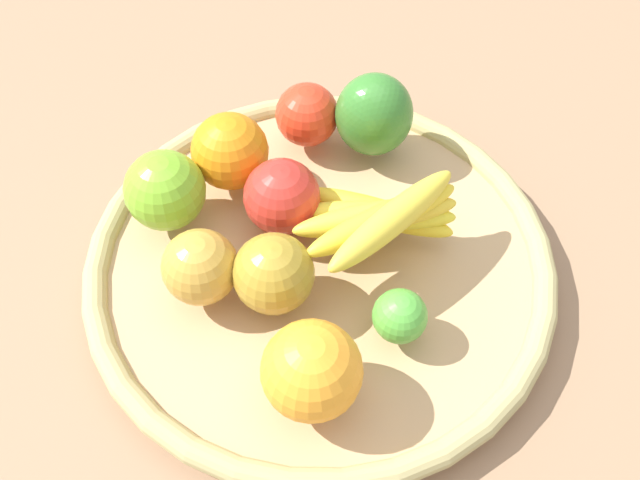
# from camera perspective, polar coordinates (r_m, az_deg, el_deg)

# --- Properties ---
(ground_plane) EXTENTS (2.40, 2.40, 0.00)m
(ground_plane) POSITION_cam_1_polar(r_m,az_deg,el_deg) (0.70, 0.00, -2.74)
(ground_plane) COLOR #916E51
(ground_plane) RESTS_ON ground
(basket) EXTENTS (0.45, 0.45, 0.04)m
(basket) POSITION_cam_1_polar(r_m,az_deg,el_deg) (0.68, 0.00, -1.89)
(basket) COLOR tan
(basket) RESTS_ON ground_plane
(apple_3) EXTENTS (0.10, 0.10, 0.07)m
(apple_3) POSITION_cam_1_polar(r_m,az_deg,el_deg) (0.66, -3.11, 3.52)
(apple_3) COLOR red
(apple_3) RESTS_ON basket
(lime_0) EXTENTS (0.06, 0.06, 0.05)m
(lime_0) POSITION_cam_1_polar(r_m,az_deg,el_deg) (0.61, 6.47, -6.13)
(lime_0) COLOR green
(lime_0) RESTS_ON basket
(apple_0) EXTENTS (0.10, 0.10, 0.07)m
(apple_0) POSITION_cam_1_polar(r_m,az_deg,el_deg) (0.63, -9.65, -2.16)
(apple_0) COLOR gold
(apple_0) RESTS_ON basket
(banana_bunch) EXTENTS (0.16, 0.16, 0.08)m
(banana_bunch) POSITION_cam_1_polar(r_m,az_deg,el_deg) (0.65, 4.81, 1.91)
(banana_bunch) COLOR yellow
(banana_bunch) RESTS_ON basket
(orange_1) EXTENTS (0.11, 0.11, 0.08)m
(orange_1) POSITION_cam_1_polar(r_m,az_deg,el_deg) (0.56, -0.68, -10.51)
(orange_1) COLOR orange
(orange_1) RESTS_ON basket
(apple_4) EXTENTS (0.09, 0.09, 0.07)m
(apple_4) POSITION_cam_1_polar(r_m,az_deg,el_deg) (0.74, -1.06, 10.09)
(apple_4) COLOR red
(apple_4) RESTS_ON basket
(orange_0) EXTENTS (0.10, 0.10, 0.08)m
(orange_0) POSITION_cam_1_polar(r_m,az_deg,el_deg) (0.70, -7.29, 7.13)
(orange_0) COLOR orange
(orange_0) RESTS_ON basket
(apple_2) EXTENTS (0.09, 0.09, 0.08)m
(apple_2) POSITION_cam_1_polar(r_m,az_deg,el_deg) (0.68, -12.42, 3.94)
(apple_2) COLOR #76B729
(apple_2) RESTS_ON basket
(apple_1) EXTENTS (0.10, 0.10, 0.07)m
(apple_1) POSITION_cam_1_polar(r_m,az_deg,el_deg) (0.61, -3.78, -2.73)
(apple_1) COLOR #A58529
(apple_1) RESTS_ON basket
(bell_pepper) EXTENTS (0.10, 0.10, 0.09)m
(bell_pepper) POSITION_cam_1_polar(r_m,az_deg,el_deg) (0.73, 4.39, 10.06)
(bell_pepper) COLOR #36782B
(bell_pepper) RESTS_ON basket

